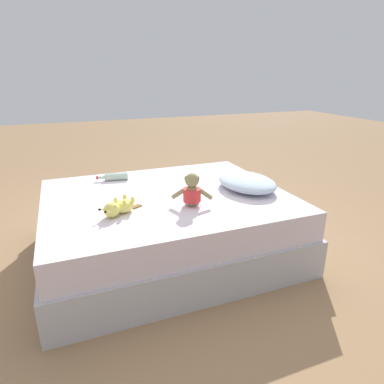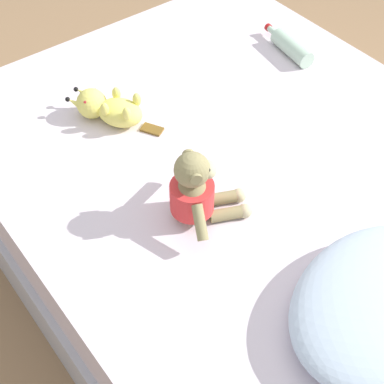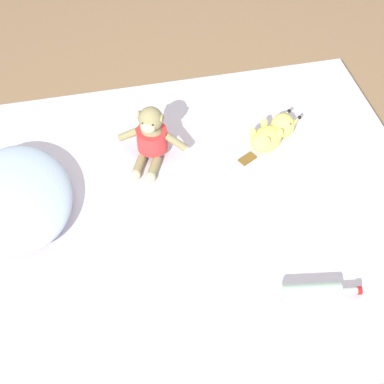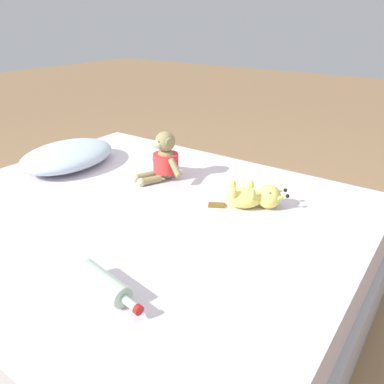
# 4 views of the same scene
# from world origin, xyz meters

# --- Properties ---
(ground_plane) EXTENTS (16.00, 16.00, 0.00)m
(ground_plane) POSITION_xyz_m (0.00, 0.00, 0.00)
(ground_plane) COLOR #93704C
(bed) EXTENTS (1.48, 1.83, 0.49)m
(bed) POSITION_xyz_m (0.00, 0.00, 0.24)
(bed) COLOR #B2B2B7
(bed) RESTS_ON ground_plane
(pillow) EXTENTS (0.58, 0.45, 0.11)m
(pillow) POSITION_xyz_m (0.11, 0.63, 0.55)
(pillow) COLOR silver
(pillow) RESTS_ON bed
(plush_monkey) EXTENTS (0.25, 0.27, 0.24)m
(plush_monkey) POSITION_xyz_m (0.27, 0.11, 0.59)
(plush_monkey) COLOR #8E8456
(plush_monkey) RESTS_ON bed
(plush_yellow_creature) EXTENTS (0.22, 0.31, 0.10)m
(plush_yellow_creature) POSITION_xyz_m (0.24, -0.39, 0.54)
(plush_yellow_creature) COLOR #EAE066
(plush_yellow_creature) RESTS_ON bed
(glass_bottle) EXTENTS (0.09, 0.26, 0.06)m
(glass_bottle) POSITION_xyz_m (-0.49, -0.30, 0.52)
(glass_bottle) COLOR #B2D1B7
(glass_bottle) RESTS_ON bed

